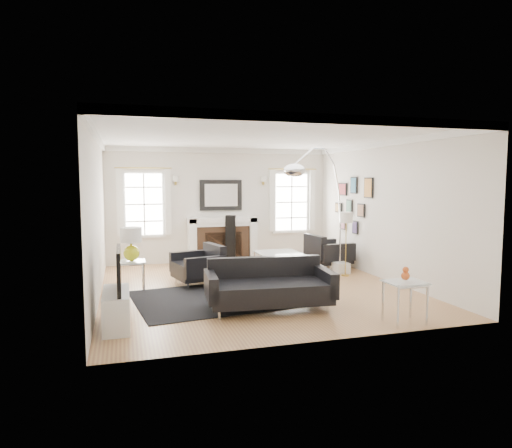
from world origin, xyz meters
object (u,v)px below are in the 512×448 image
object	(u,v)px
armchair_left	(200,266)
coffee_table	(279,254)
armchair_right	(327,253)
gourd_lamp	(131,242)
arc_floor_lamp	(320,207)
fireplace	(223,240)
sofa	(268,287)

from	to	relation	value
armchair_left	coffee_table	distance (m)	2.05
armchair_right	gourd_lamp	bearing A→B (deg)	-168.22
arc_floor_lamp	coffee_table	bearing A→B (deg)	109.48
fireplace	sofa	distance (m)	4.22
coffee_table	armchair_right	bearing A→B (deg)	0.72
sofa	arc_floor_lamp	distance (m)	2.51
armchair_right	arc_floor_lamp	xyz separation A→B (m)	(-0.74, -1.23, 1.13)
sofa	coffee_table	distance (m)	3.03
sofa	armchair_right	distance (m)	3.64
armchair_right	fireplace	bearing A→B (deg)	146.89
armchair_right	armchair_left	bearing A→B (deg)	-164.97
armchair_right	gourd_lamp	xyz separation A→B (m)	(-4.34, -0.90, 0.53)
armchair_left	coffee_table	world-z (taller)	armchair_left
armchair_right	arc_floor_lamp	bearing A→B (deg)	-120.95
fireplace	sofa	xyz separation A→B (m)	(-0.17, -4.21, -0.20)
armchair_left	arc_floor_lamp	distance (m)	2.61
fireplace	arc_floor_lamp	size ratio (longest dim) A/B	0.62
armchair_left	sofa	bearing A→B (deg)	-69.59
gourd_lamp	sofa	bearing A→B (deg)	-43.36
gourd_lamp	arc_floor_lamp	distance (m)	3.66
gourd_lamp	arc_floor_lamp	size ratio (longest dim) A/B	0.22
gourd_lamp	arc_floor_lamp	world-z (taller)	arc_floor_lamp
armchair_left	armchair_right	size ratio (longest dim) A/B	1.07
arc_floor_lamp	armchair_left	bearing A→B (deg)	169.84
sofa	arc_floor_lamp	xyz separation A→B (m)	(1.57, 1.58, 1.14)
armchair_right	arc_floor_lamp	size ratio (longest dim) A/B	0.37
gourd_lamp	armchair_left	bearing A→B (deg)	3.77
sofa	armchair_right	bearing A→B (deg)	50.70
armchair_right	arc_floor_lamp	distance (m)	1.83
fireplace	arc_floor_lamp	bearing A→B (deg)	-62.02
coffee_table	fireplace	bearing A→B (deg)	124.41
armchair_left	armchair_right	bearing A→B (deg)	15.03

